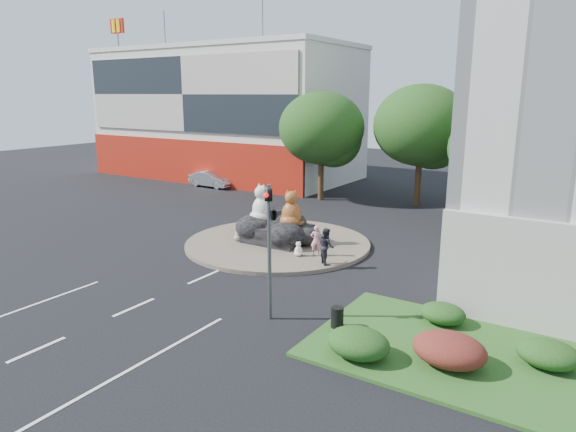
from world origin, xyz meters
name	(u,v)px	position (x,y,z in m)	size (l,w,h in m)	color
ground	(134,307)	(0.00, 0.00, 0.00)	(120.00, 120.00, 0.00)	black
roundabout_island	(278,243)	(0.00, 10.00, 0.10)	(10.00, 10.00, 0.20)	brown
rock_plinth	(278,233)	(0.00, 10.00, 0.65)	(3.20, 2.60, 0.90)	black
shophouse_block	(227,113)	(-18.00, 27.91, 6.18)	(25.20, 12.30, 17.40)	beige
grass_verge	(473,357)	(12.00, 3.00, 0.06)	(10.00, 6.00, 0.12)	#25521B
tree_left	(323,132)	(-3.93, 22.06, 5.25)	(6.46, 6.46, 8.27)	#382314
tree_mid	(422,129)	(3.07, 24.06, 5.56)	(6.84, 6.84, 8.76)	#382314
tree_right	(498,153)	(9.07, 20.06, 4.63)	(5.70, 5.70, 7.30)	#382314
hedge_near_green	(358,343)	(9.00, 1.00, 0.57)	(2.00, 1.60, 0.90)	#193912
hedge_red	(449,350)	(11.50, 2.00, 0.61)	(2.20, 1.76, 0.99)	#471E13
hedge_mid_green	(548,354)	(14.00, 3.50, 0.53)	(1.80, 1.44, 0.81)	#193912
hedge_back_green	(443,313)	(10.50, 4.80, 0.48)	(1.60, 1.28, 0.72)	#193912
traffic_light	(271,224)	(5.10, 2.00, 3.62)	(0.44, 1.24, 5.00)	#595B60
street_lamp	(540,193)	(12.82, 8.00, 4.55)	(2.34, 0.22, 8.06)	#595B60
cat_white	(262,203)	(-1.02, 9.96, 2.21)	(1.33, 1.15, 2.21)	silver
cat_tabby	(291,208)	(0.81, 10.12, 2.13)	(1.24, 1.07, 2.06)	#BF5927
kitten_calico	(239,232)	(-1.90, 9.01, 0.69)	(0.59, 0.51, 0.98)	beige
kitten_white	(298,248)	(2.29, 8.43, 0.58)	(0.46, 0.40, 0.76)	white
pedestrian_pink	(316,241)	(2.98, 8.97, 0.97)	(0.56, 0.37, 1.53)	#D18797
pedestrian_dark	(326,246)	(4.00, 8.14, 1.06)	(0.84, 0.65, 1.73)	black
parked_car	(211,179)	(-14.84, 21.69, 0.70)	(1.48, 4.25, 1.40)	#B1B3BA
litter_bin	(337,317)	(7.50, 2.49, 0.49)	(0.45, 0.45, 0.73)	black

